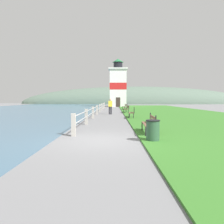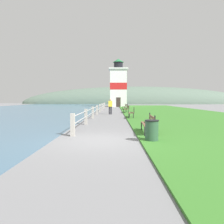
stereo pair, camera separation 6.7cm
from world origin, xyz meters
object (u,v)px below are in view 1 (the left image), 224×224
(person_strolling, at_px, (110,106))
(trash_bin, at_px, (153,131))
(lighthouse, at_px, (118,86))
(park_bench_far, at_px, (127,108))
(park_bench_near, at_px, (150,122))
(park_bench_midway, at_px, (132,112))
(park_bench_by_lighthouse, at_px, (125,106))

(person_strolling, distance_m, trash_bin, 15.23)
(lighthouse, distance_m, person_strolling, 24.24)
(park_bench_far, relative_size, person_strolling, 1.15)
(park_bench_near, height_order, park_bench_midway, same)
(park_bench_midway, xyz_separation_m, park_bench_far, (-0.08, 7.22, 0.00))
(park_bench_near, xyz_separation_m, park_bench_midway, (-0.09, 8.51, -0.00))
(park_bench_near, distance_m, park_bench_by_lighthouse, 23.60)
(park_bench_by_lighthouse, height_order, person_strolling, person_strolling)
(lighthouse, distance_m, trash_bin, 39.26)
(park_bench_far, height_order, park_bench_by_lighthouse, same)
(park_bench_near, bearing_deg, person_strolling, -78.42)
(park_bench_midway, distance_m, park_bench_by_lighthouse, 15.09)
(park_bench_near, bearing_deg, park_bench_far, -86.71)
(park_bench_midway, distance_m, trash_bin, 10.42)
(trash_bin, bearing_deg, park_bench_far, 89.92)
(park_bench_near, relative_size, park_bench_by_lighthouse, 0.99)
(park_bench_by_lighthouse, height_order, trash_bin, park_bench_by_lighthouse)
(park_bench_by_lighthouse, bearing_deg, park_bench_far, 81.32)
(park_bench_by_lighthouse, bearing_deg, trash_bin, 82.39)
(park_bench_near, distance_m, park_bench_far, 15.73)
(park_bench_near, bearing_deg, lighthouse, -86.06)
(park_bench_near, relative_size, park_bench_midway, 1.07)
(person_strolling, bearing_deg, trash_bin, -172.41)
(trash_bin, bearing_deg, person_strolling, 97.08)
(park_bench_by_lighthouse, relative_size, lighthouse, 0.19)
(trash_bin, bearing_deg, park_bench_midway, 89.42)
(park_bench_midway, height_order, park_bench_by_lighthouse, same)
(park_bench_near, xyz_separation_m, trash_bin, (-0.19, -1.90, -0.12))
(park_bench_far, bearing_deg, person_strolling, 49.89)
(park_bench_midway, bearing_deg, lighthouse, -83.28)
(park_bench_near, xyz_separation_m, park_bench_by_lighthouse, (0.06, 23.60, 0.00))
(trash_bin, bearing_deg, lighthouse, 90.91)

